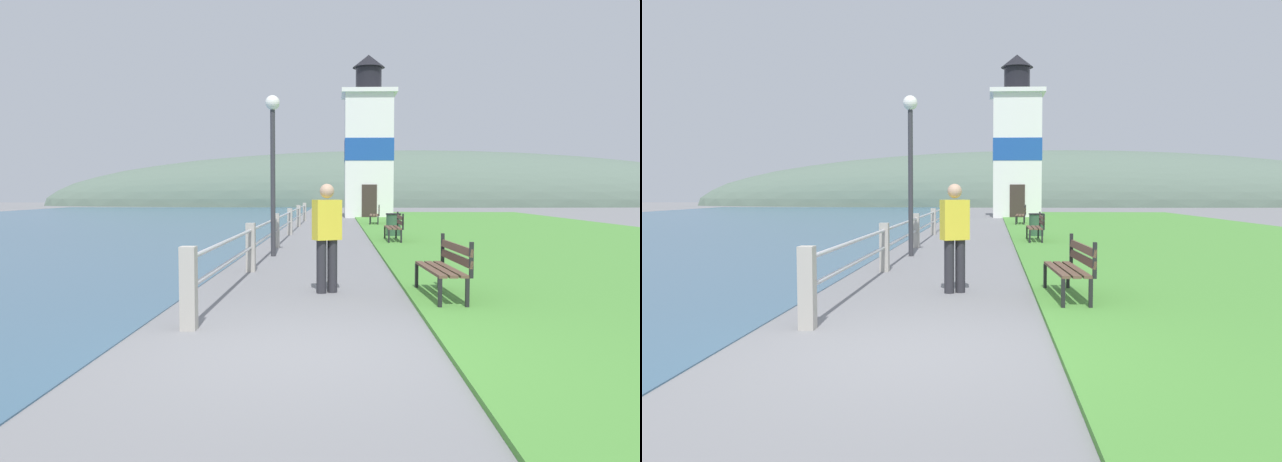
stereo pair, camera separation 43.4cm
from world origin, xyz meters
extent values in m
plane|color=slate|center=(0.00, 0.00, 0.00)|extent=(160.00, 160.00, 0.00)
cube|color=#4C8E38|center=(7.46, 16.05, 0.03)|extent=(12.00, 48.15, 0.06)
cube|color=#A8A399|center=(-1.36, 1.00, 0.49)|extent=(0.18, 0.18, 0.98)
cube|color=#A8A399|center=(-1.36, 6.26, 0.49)|extent=(0.18, 0.18, 0.98)
cube|color=#A8A399|center=(-1.36, 11.52, 0.49)|extent=(0.18, 0.18, 0.98)
cube|color=#A8A399|center=(-1.36, 16.77, 0.49)|extent=(0.18, 0.18, 0.98)
cube|color=#A8A399|center=(-1.36, 22.03, 0.49)|extent=(0.18, 0.18, 0.98)
cube|color=#A8A399|center=(-1.36, 27.29, 0.49)|extent=(0.18, 0.18, 0.98)
cylinder|color=#B2B2B7|center=(-1.36, 14.14, 0.83)|extent=(0.06, 26.29, 0.06)
cylinder|color=#B2B2B7|center=(-1.36, 14.14, 0.49)|extent=(0.06, 26.29, 0.06)
cube|color=brown|center=(1.75, 3.05, 0.47)|extent=(0.21, 1.76, 0.04)
cube|color=brown|center=(1.89, 3.05, 0.47)|extent=(0.21, 1.76, 0.04)
cube|color=brown|center=(2.04, 3.06, 0.47)|extent=(0.21, 1.76, 0.04)
cube|color=brown|center=(2.13, 3.07, 0.79)|extent=(0.15, 1.75, 0.11)
cube|color=brown|center=(2.13, 3.07, 0.63)|extent=(0.15, 1.75, 0.11)
cube|color=black|center=(1.76, 2.19, 0.23)|extent=(0.05, 0.05, 0.45)
cube|color=black|center=(1.66, 3.89, 0.23)|extent=(0.05, 0.05, 0.45)
cube|color=black|center=(2.13, 2.21, 0.23)|extent=(0.05, 0.05, 0.45)
cube|color=black|center=(2.03, 3.91, 0.23)|extent=(0.05, 0.05, 0.45)
cube|color=black|center=(2.18, 2.22, 0.70)|extent=(0.05, 0.05, 0.49)
cube|color=black|center=(2.08, 3.92, 0.70)|extent=(0.05, 0.05, 0.49)
cube|color=brown|center=(1.99, 13.50, 0.47)|extent=(0.13, 1.81, 0.04)
cube|color=brown|center=(2.13, 13.50, 0.47)|extent=(0.13, 1.81, 0.04)
cube|color=brown|center=(2.28, 13.50, 0.47)|extent=(0.13, 1.81, 0.04)
cube|color=brown|center=(2.37, 13.50, 0.79)|extent=(0.07, 1.81, 0.11)
cube|color=brown|center=(2.37, 13.50, 0.63)|extent=(0.07, 1.81, 0.11)
cube|color=black|center=(1.94, 12.62, 0.23)|extent=(0.05, 0.05, 0.45)
cube|color=black|center=(1.96, 14.38, 0.23)|extent=(0.05, 0.05, 0.45)
cube|color=black|center=(2.31, 12.62, 0.23)|extent=(0.05, 0.05, 0.45)
cube|color=black|center=(2.33, 14.37, 0.23)|extent=(0.05, 0.05, 0.45)
cube|color=black|center=(2.36, 12.62, 0.70)|extent=(0.05, 0.05, 0.49)
cube|color=black|center=(2.37, 14.37, 0.70)|extent=(0.05, 0.05, 0.49)
cube|color=brown|center=(2.02, 23.75, 0.47)|extent=(0.25, 1.89, 0.04)
cube|color=brown|center=(2.17, 23.74, 0.47)|extent=(0.25, 1.89, 0.04)
cube|color=brown|center=(2.31, 23.73, 0.47)|extent=(0.25, 1.89, 0.04)
cube|color=brown|center=(2.40, 23.72, 0.79)|extent=(0.19, 1.89, 0.11)
cube|color=brown|center=(2.40, 23.72, 0.63)|extent=(0.19, 1.89, 0.11)
cube|color=black|center=(1.92, 22.83, 0.23)|extent=(0.05, 0.05, 0.45)
cube|color=black|center=(2.05, 24.67, 0.23)|extent=(0.05, 0.05, 0.45)
cube|color=black|center=(2.29, 22.80, 0.23)|extent=(0.05, 0.05, 0.45)
cube|color=black|center=(2.41, 24.64, 0.23)|extent=(0.05, 0.05, 0.45)
cube|color=black|center=(2.34, 22.80, 0.70)|extent=(0.05, 0.05, 0.49)
cube|color=black|center=(2.46, 24.64, 0.70)|extent=(0.05, 0.05, 0.49)
cube|color=white|center=(2.31, 32.45, 3.72)|extent=(2.87, 2.87, 7.44)
cube|color=#194799|center=(2.31, 32.45, 4.09)|extent=(2.91, 2.91, 1.34)
cube|color=white|center=(2.31, 32.45, 7.57)|extent=(3.31, 3.31, 0.25)
cylinder|color=black|center=(2.31, 32.45, 8.40)|extent=(1.58, 1.58, 1.42)
cone|color=black|center=(2.31, 32.45, 9.51)|extent=(1.98, 1.98, 0.78)
cube|color=#332823|center=(2.31, 30.99, 1.00)|extent=(0.90, 0.06, 2.00)
cylinder|color=#28282D|center=(0.13, 3.66, 0.42)|extent=(0.16, 0.16, 0.85)
cylinder|color=#28282D|center=(0.30, 3.75, 0.42)|extent=(0.16, 0.16, 0.85)
cube|color=yellow|center=(0.21, 3.71, 1.17)|extent=(0.48, 0.39, 0.64)
sphere|color=tan|center=(0.21, 3.71, 1.62)|extent=(0.23, 0.23, 0.23)
cylinder|color=#2D5138|center=(2.35, 15.65, 0.40)|extent=(0.50, 0.50, 0.80)
cylinder|color=black|center=(2.35, 15.65, 0.82)|extent=(0.54, 0.54, 0.04)
cylinder|color=#333338|center=(-1.21, 9.23, 1.80)|extent=(0.12, 0.12, 3.60)
sphere|color=white|center=(-1.21, 9.23, 3.78)|extent=(0.36, 0.36, 0.36)
ellipsoid|color=#566B5B|center=(8.00, 62.10, 0.00)|extent=(80.00, 16.00, 12.00)
camera|label=1|loc=(0.36, -6.15, 1.62)|focal=35.00mm
camera|label=2|loc=(0.80, -6.13, 1.62)|focal=35.00mm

